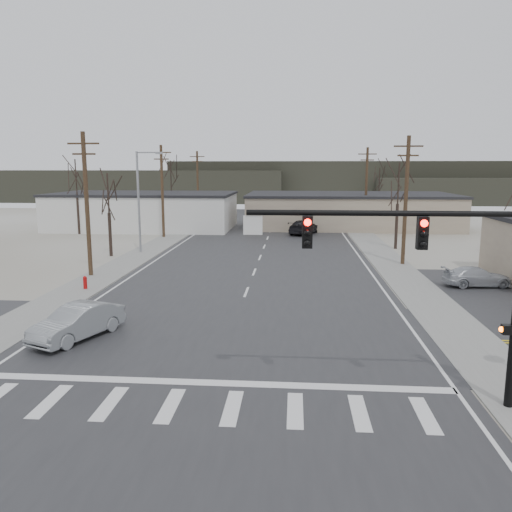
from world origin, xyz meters
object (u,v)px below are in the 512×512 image
(sedan_crossing, at_px, (78,322))
(car_parked_silver, at_px, (477,277))
(fire_hydrant, at_px, (85,283))
(car_far_b, at_px, (259,209))
(traffic_signal_mast, at_px, (457,263))
(car_far_a, at_px, (304,227))

(sedan_crossing, distance_m, car_parked_silver, 24.36)
(fire_hydrant, relative_size, car_far_b, 0.20)
(traffic_signal_mast, distance_m, fire_hydrant, 23.39)
(traffic_signal_mast, bearing_deg, sedan_crossing, 160.31)
(sedan_crossing, xyz_separation_m, car_far_a, (10.67, 36.67, 0.05))
(car_far_b, height_order, car_parked_silver, car_far_b)
(fire_hydrant, distance_m, sedan_crossing, 9.65)
(sedan_crossing, bearing_deg, traffic_signal_mast, 2.61)
(sedan_crossing, bearing_deg, fire_hydrant, 133.63)
(car_far_a, bearing_deg, sedan_crossing, 93.87)
(fire_hydrant, height_order, car_parked_silver, car_parked_silver)
(fire_hydrant, distance_m, car_far_a, 31.11)
(traffic_signal_mast, bearing_deg, car_parked_silver, 68.15)
(traffic_signal_mast, height_order, car_far_b, traffic_signal_mast)
(car_far_a, bearing_deg, car_far_b, -54.68)
(car_far_a, distance_m, car_parked_silver, 27.18)
(sedan_crossing, relative_size, car_far_b, 1.03)
(car_far_a, relative_size, car_far_b, 1.25)
(car_far_b, distance_m, car_parked_silver, 54.16)
(car_far_b, relative_size, car_parked_silver, 1.04)
(fire_hydrant, xyz_separation_m, car_far_b, (7.05, 53.85, 0.35))
(traffic_signal_mast, bearing_deg, car_far_a, 95.34)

